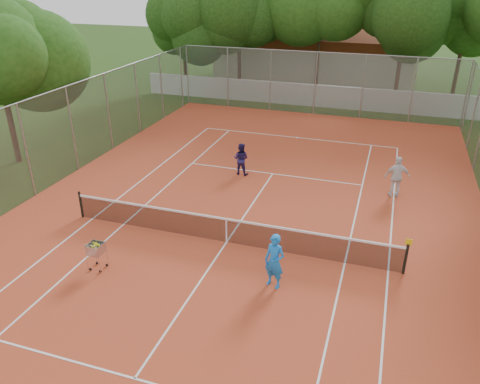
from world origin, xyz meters
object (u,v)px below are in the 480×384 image
(player_near, at_px, (275,261))
(player_far_right, at_px, (397,177))
(tennis_net, at_px, (226,230))
(player_far_left, at_px, (241,159))
(ball_hopper, at_px, (97,255))
(clubhouse, at_px, (317,51))

(player_near, relative_size, player_far_right, 0.99)
(tennis_net, xyz_separation_m, player_far_left, (-1.42, 5.93, 0.26))
(player_far_right, xyz_separation_m, ball_hopper, (-8.85, -8.52, -0.38))
(clubhouse, bearing_deg, player_far_left, -88.56)
(tennis_net, relative_size, player_near, 6.78)
(clubhouse, xyz_separation_m, player_far_left, (0.58, -23.07, -1.43))
(clubhouse, distance_m, player_far_right, 24.49)
(ball_hopper, bearing_deg, player_far_left, 73.40)
(tennis_net, xyz_separation_m, ball_hopper, (-3.36, -2.80, 0.01))
(player_near, bearing_deg, ball_hopper, -154.32)
(player_near, bearing_deg, player_far_right, 83.09)
(clubhouse, height_order, player_near, clubhouse)
(player_far_left, xyz_separation_m, ball_hopper, (-1.94, -8.73, -0.25))
(player_near, xyz_separation_m, player_far_left, (-3.62, 7.82, -0.12))
(tennis_net, bearing_deg, player_near, -40.73)
(player_far_left, bearing_deg, clubhouse, -86.26)
(player_far_left, bearing_deg, player_near, 117.13)
(clubhouse, bearing_deg, tennis_net, -86.05)
(ball_hopper, bearing_deg, tennis_net, 35.74)
(tennis_net, xyz_separation_m, clubhouse, (-2.00, 29.00, 1.69))
(tennis_net, distance_m, ball_hopper, 4.38)
(player_near, relative_size, ball_hopper, 1.74)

